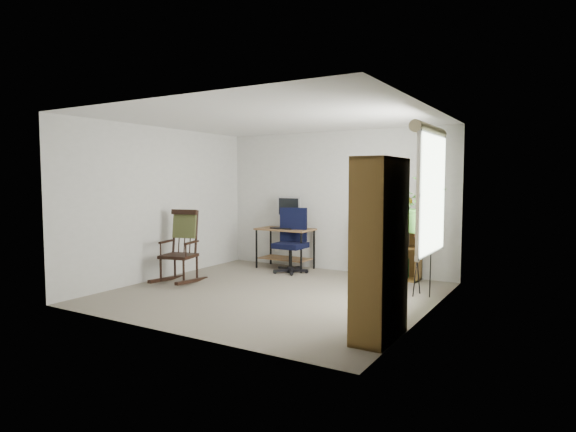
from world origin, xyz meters
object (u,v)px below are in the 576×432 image
Objects in this scene: desk at (285,248)px; office_chair at (290,240)px; rocking_chair at (178,246)px; low_bookshelf at (389,246)px; tall_bookshelf at (380,249)px.

desk is 0.89× the size of office_chair.
rocking_chair reaches higher than desk.
rocking_chair is at bearing -113.33° from desk.
office_chair is at bearing -165.59° from low_bookshelf.
desk is at bearing -176.33° from low_bookshelf.
office_chair is at bearing 42.00° from rocking_chair.
office_chair is (0.28, -0.29, 0.20)m from desk.
low_bookshelf is at bearing -2.29° from office_chair.
low_bookshelf is (1.59, 0.41, -0.04)m from office_chair.
desk is 1.88m from low_bookshelf.
desk is at bearing 53.34° from rocking_chair.
desk is 2.01m from rocking_chair.
desk is 3.94m from tall_bookshelf.
tall_bookshelf is (0.88, -2.89, 0.38)m from low_bookshelf.
office_chair is at bearing -45.95° from desk.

